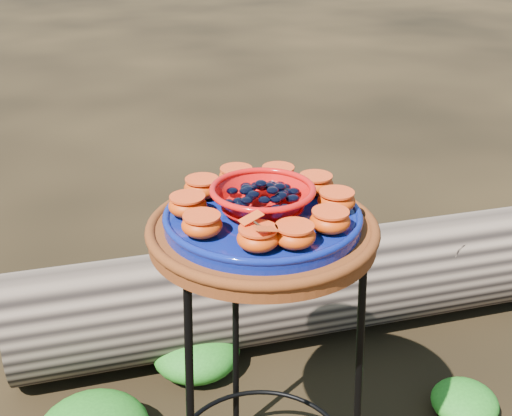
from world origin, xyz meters
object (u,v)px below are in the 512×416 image
object	(u,v)px
red_bowl	(263,201)
driftwood_log	(296,286)
plant_stand	(262,383)
cobalt_plate	(263,219)
terracotta_saucer	(262,233)

from	to	relation	value
red_bowl	driftwood_log	size ratio (longest dim) A/B	0.11
plant_stand	cobalt_plate	xyz separation A→B (m)	(0.00, 0.00, 0.40)
driftwood_log	terracotta_saucer	bearing A→B (deg)	-117.27
terracotta_saucer	red_bowl	size ratio (longest dim) A/B	2.33
terracotta_saucer	driftwood_log	bearing A→B (deg)	62.73
cobalt_plate	terracotta_saucer	bearing A→B (deg)	0.00
plant_stand	driftwood_log	size ratio (longest dim) A/B	0.39
plant_stand	driftwood_log	xyz separation A→B (m)	(0.32, 0.61, -0.18)
plant_stand	driftwood_log	world-z (taller)	plant_stand
red_bowl	driftwood_log	bearing A→B (deg)	62.73
terracotta_saucer	cobalt_plate	size ratio (longest dim) A/B	1.17
cobalt_plate	driftwood_log	distance (m)	0.90
cobalt_plate	plant_stand	bearing A→B (deg)	0.00
cobalt_plate	driftwood_log	world-z (taller)	cobalt_plate
terracotta_saucer	driftwood_log	world-z (taller)	terracotta_saucer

